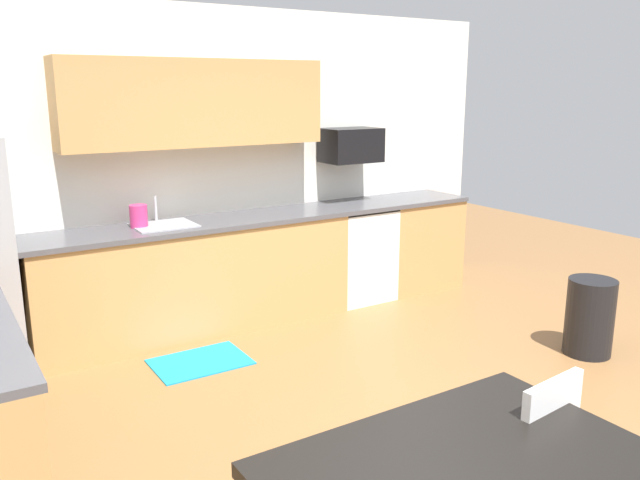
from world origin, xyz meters
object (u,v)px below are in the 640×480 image
Objects in this scene: dining_table at (464,478)px; chair_near_table at (571,467)px; kettle at (139,217)px; microwave at (351,145)px; oven_range at (356,252)px; trash_bin at (590,317)px.

dining_table is 0.63m from chair_near_table.
chair_near_table reaches higher than dining_table.
chair_near_table is at bearing -0.91° from dining_table.
microwave is at bearing 1.38° from kettle.
kettle reaches higher than dining_table.
microwave is 0.39× the size of dining_table.
microwave is at bearing 60.75° from dining_table.
oven_range is 4.55× the size of kettle.
kettle reaches higher than trash_bin.
trash_bin is at bearing -71.75° from microwave.
dining_table is at bearing -88.86° from kettle.
kettle is at bearing 178.62° from oven_range.
microwave reaches higher than chair_near_table.
microwave is (0.00, 0.10, 1.03)m from oven_range.
trash_bin is (2.12, 1.40, -0.20)m from chair_near_table.
microwave is 0.90× the size of trash_bin.
chair_near_table reaches higher than trash_bin.
kettle is (-0.07, 3.54, 0.35)m from dining_table.
dining_table is (-2.01, -3.59, -0.82)m from microwave.
chair_near_table is (-1.40, -3.50, 0.05)m from oven_range.
trash_bin is at bearing -37.42° from kettle.
oven_range is 1.52× the size of trash_bin.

